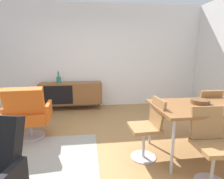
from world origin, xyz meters
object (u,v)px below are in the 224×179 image
lounge_chair_red (28,113)px  dining_chair_near_window (148,126)px  dining_chair_front_left (212,143)px  dining_table (209,108)px  wooden_bowl_on_table (200,102)px  dining_chair_back_right (205,110)px  vase_cobalt (59,79)px  sideboard (71,93)px

lounge_chair_red → dining_chair_near_window: bearing=-24.6°
dining_chair_front_left → lounge_chair_red: bearing=149.5°
dining_table → dining_chair_near_window: size_ratio=1.87×
wooden_bowl_on_table → dining_chair_near_window: (-0.80, -0.08, -0.30)m
wooden_bowl_on_table → dining_chair_front_left: size_ratio=0.30×
dining_chair_back_right → lounge_chair_red: 3.10m
dining_chair_front_left → dining_chair_near_window: bearing=134.0°
vase_cobalt → dining_table: 3.52m
sideboard → dining_table: bearing=-49.4°
sideboard → dining_chair_back_right: dining_chair_back_right is taller
dining_chair_near_window → dining_chair_back_right: 1.36m
dining_table → dining_chair_front_left: 0.70m
dining_chair_front_left → vase_cobalt: bearing=124.5°
sideboard → dining_chair_back_right: (2.50, -1.95, 0.03)m
dining_table → dining_chair_near_window: bearing=179.9°
sideboard → wooden_bowl_on_table: (2.06, -2.43, 0.33)m
dining_table → dining_chair_front_left: (-0.35, -0.56, -0.23)m
dining_table → lounge_chair_red: bearing=162.7°
dining_table → vase_cobalt: bearing=134.4°
dining_chair_near_window → dining_chair_back_right: same height
dining_table → dining_chair_back_right: 0.70m
wooden_bowl_on_table → dining_chair_near_window: 0.86m
vase_cobalt → dining_chair_near_window: size_ratio=0.34×
sideboard → dining_table: (2.15, -2.51, 0.26)m
dining_table → dining_chair_front_left: bearing=-121.8°
wooden_bowl_on_table → dining_chair_front_left: dining_chair_front_left is taller
dining_chair_back_right → lounge_chair_red: bearing=174.6°
vase_cobalt → dining_chair_front_left: bearing=-55.5°
dining_chair_near_window → lounge_chair_red: bearing=155.4°
dining_chair_front_left → lounge_chair_red: (-2.39, 1.41, -0.00)m
sideboard → dining_chair_near_window: bearing=-63.3°
vase_cobalt → wooden_bowl_on_table: bearing=-45.8°
dining_chair_near_window → dining_chair_back_right: (1.24, 0.56, 0.00)m
dining_chair_near_window → dining_chair_front_left: (0.54, -0.56, 0.00)m
sideboard → vase_cobalt: size_ratio=5.47×
vase_cobalt → lounge_chair_red: (-0.28, -1.66, -0.35)m
dining_chair_near_window → dining_chair_back_right: bearing=24.3°
wooden_bowl_on_table → sideboard: bearing=130.3°
sideboard → wooden_bowl_on_table: size_ratio=6.15×
lounge_chair_red → sideboard: bearing=70.6°
vase_cobalt → wooden_bowl_on_table: (2.37, -2.43, -0.04)m
dining_chair_front_left → dining_chair_back_right: bearing=58.2°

